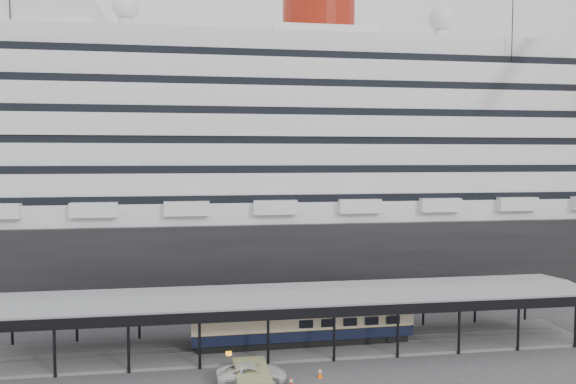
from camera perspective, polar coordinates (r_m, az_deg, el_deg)
The scene contains 8 objects.
ground at distance 49.79m, azimuth 1.57°, elevation -17.33°, with size 200.00×200.00×0.00m, color #3D3D40.
cruise_ship at distance 78.20m, azimuth -2.65°, elevation 4.00°, with size 130.00×30.00×43.90m.
platform_canopy at distance 53.70m, azimuth 0.57°, elevation -13.09°, with size 56.00×9.18×5.30m.
port_truck at distance 46.32m, azimuth -3.70°, elevation -17.96°, with size 2.55×5.53×1.54m, color silver.
pullman_carriage at distance 53.82m, azimuth 1.58°, elevation -12.92°, with size 20.76×3.07×20.33m.
traffic_cone_left at distance 46.30m, azimuth -7.08°, elevation -18.54°, with size 0.49×0.49×0.71m.
traffic_cone_mid at distance 45.69m, azimuth 0.32°, elevation -18.73°, with size 0.46×0.46×0.85m.
traffic_cone_right at distance 47.52m, azimuth 3.27°, elevation -17.84°, with size 0.50×0.50×0.84m.
Camera 1 is at (-8.49, -45.74, 17.76)m, focal length 35.00 mm.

